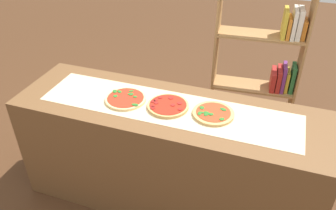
% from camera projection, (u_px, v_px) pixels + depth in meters
% --- Properties ---
extents(ground_plane, '(12.00, 12.00, 0.00)m').
position_uv_depth(ground_plane, '(168.00, 195.00, 2.86)').
color(ground_plane, '#4C2D19').
extents(counter, '(2.20, 0.67, 0.89)m').
position_uv_depth(counter, '(168.00, 155.00, 2.61)').
color(counter, brown).
rests_on(counter, ground_plane).
extents(parchment_paper, '(1.81, 0.41, 0.00)m').
position_uv_depth(parchment_paper, '(168.00, 107.00, 2.37)').
color(parchment_paper, beige).
rests_on(parchment_paper, counter).
extents(pizza_spinach_0, '(0.29, 0.29, 0.03)m').
position_uv_depth(pizza_spinach_0, '(126.00, 99.00, 2.44)').
color(pizza_spinach_0, '#E5C17F').
rests_on(pizza_spinach_0, parchment_paper).
extents(pizza_pepperoni_1, '(0.29, 0.29, 0.03)m').
position_uv_depth(pizza_pepperoni_1, '(168.00, 106.00, 2.36)').
color(pizza_pepperoni_1, tan).
rests_on(pizza_pepperoni_1, parchment_paper).
extents(pizza_spinach_2, '(0.28, 0.28, 0.03)m').
position_uv_depth(pizza_spinach_2, '(213.00, 113.00, 2.29)').
color(pizza_spinach_2, tan).
rests_on(pizza_spinach_2, parchment_paper).
extents(bookshelf, '(0.80, 0.33, 1.58)m').
position_uv_depth(bookshelf, '(267.00, 72.00, 3.18)').
color(bookshelf, '#A87A47').
rests_on(bookshelf, ground_plane).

